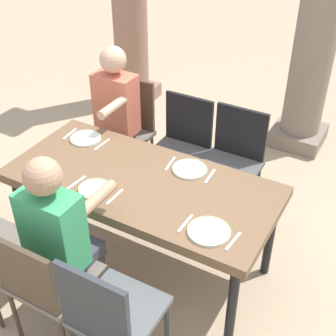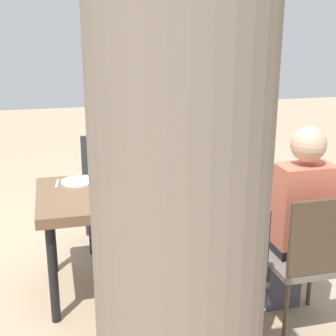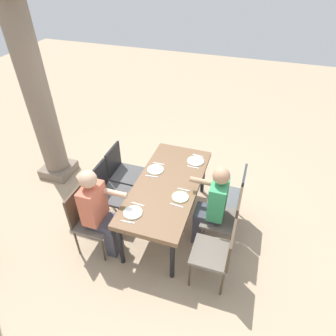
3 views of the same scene
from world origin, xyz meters
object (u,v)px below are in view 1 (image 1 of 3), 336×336
at_px(plate_0, 86,138).
at_px(plate_3, 209,231).
at_px(diner_man_white, 64,239).
at_px(diner_woman_green, 113,119).
at_px(stone_column_centre, 323,3).
at_px(plate_1, 95,189).
at_px(plate_2, 190,169).
at_px(chair_west_north, 126,126).
at_px(chair_mid_south, 45,280).
at_px(dining_table, 141,188).
at_px(chair_mid_north, 182,144).
at_px(chair_east_south, 110,313).
at_px(chair_east_north, 233,158).

distance_m(plate_0, plate_3, 1.31).
height_order(diner_man_white, plate_3, diner_man_white).
bearing_deg(diner_woman_green, stone_column_centre, 52.58).
bearing_deg(plate_3, plate_1, 179.95).
xyz_separation_m(plate_1, plate_2, (0.42, 0.49, -0.00)).
bearing_deg(diner_man_white, plate_2, 67.74).
xyz_separation_m(chair_west_north, plate_3, (1.28, -1.07, 0.22)).
height_order(diner_woman_green, plate_3, diner_woman_green).
xyz_separation_m(chair_mid_south, plate_1, (-0.06, 0.59, 0.23)).
xyz_separation_m(dining_table, plate_2, (0.23, 0.25, 0.08)).
bearing_deg(chair_mid_south, chair_mid_north, 90.00).
bearing_deg(stone_column_centre, chair_east_south, -93.51).
xyz_separation_m(chair_mid_north, plate_2, (0.36, -0.58, 0.23)).
relative_size(chair_mid_south, diner_man_white, 0.70).
xyz_separation_m(dining_table, chair_mid_south, (-0.14, -0.83, -0.16)).
xyz_separation_m(chair_mid_north, plate_0, (-0.49, -0.61, 0.23)).
bearing_deg(plate_0, diner_man_white, -60.12).
bearing_deg(chair_mid_south, diner_man_white, 89.12).
bearing_deg(chair_west_north, chair_mid_south, -71.84).
bearing_deg(chair_mid_south, plate_1, 95.81).
distance_m(chair_mid_north, plate_0, 0.82).
height_order(diner_woman_green, diner_man_white, diner_woman_green).
relative_size(diner_man_white, plate_0, 5.52).
bearing_deg(diner_woman_green, chair_mid_south, -69.80).
bearing_deg(diner_woman_green, chair_west_north, 90.90).
bearing_deg(chair_west_north, chair_east_south, -59.11).
relative_size(plate_0, plate_2, 0.98).
height_order(chair_mid_north, plate_2, chair_mid_north).
bearing_deg(plate_3, chair_mid_south, -141.12).
xyz_separation_m(dining_table, plate_0, (-0.62, 0.22, 0.08)).
distance_m(dining_table, chair_east_south, 0.91).
distance_m(chair_east_north, diner_man_white, 1.54).
distance_m(diner_woman_green, plate_3, 1.55).
relative_size(chair_mid_north, stone_column_centre, 0.32).
relative_size(chair_west_north, plate_3, 3.74).
height_order(chair_west_north, chair_east_north, chair_west_north).
height_order(chair_east_south, diner_woman_green, diner_woman_green).
relative_size(chair_mid_south, diner_woman_green, 0.69).
bearing_deg(chair_mid_north, plate_0, -128.67).
height_order(chair_east_south, plate_2, chair_east_south).
bearing_deg(chair_east_north, plate_1, -115.72).
distance_m(diner_woman_green, stone_column_centre, 2.07).
relative_size(diner_man_white, plate_3, 5.11).
xyz_separation_m(chair_west_north, stone_column_centre, (1.19, 1.36, 0.87)).
xyz_separation_m(chair_east_north, diner_man_white, (-0.45, -1.46, 0.15)).
bearing_deg(chair_mid_north, chair_east_south, -74.79).
bearing_deg(chair_west_north, plate_0, -84.61).
height_order(chair_mid_north, chair_mid_south, chair_mid_north).
bearing_deg(plate_3, chair_east_south, -115.22).
relative_size(chair_east_south, plate_2, 3.93).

